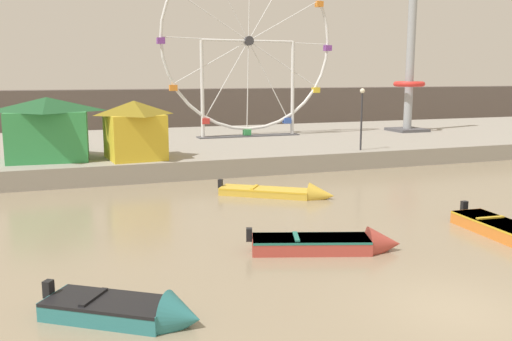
{
  "coord_description": "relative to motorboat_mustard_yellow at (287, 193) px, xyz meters",
  "views": [
    {
      "loc": [
        -9.24,
        -10.77,
        5.9
      ],
      "look_at": [
        -0.75,
        12.97,
        1.51
      ],
      "focal_mm": 38.72,
      "sensor_mm": 36.0,
      "label": 1
    }
  ],
  "objects": [
    {
      "name": "drop_tower_steel_tower",
      "position": [
        17.98,
        16.01,
        6.52
      ],
      "size": [
        2.8,
        2.8,
        14.66
      ],
      "color": "#999EA3",
      "rests_on": "quay_promenade"
    },
    {
      "name": "carnival_booth_green_kiosk",
      "position": [
        -10.89,
        9.06,
        2.74
      ],
      "size": [
        4.94,
        4.23,
        3.56
      ],
      "rotation": [
        0.0,
        0.0,
        -0.07
      ],
      "color": "#33934C",
      "rests_on": "quay_promenade"
    },
    {
      "name": "motorboat_faded_red",
      "position": [
        -1.7,
        -8.31,
        0.06
      ],
      "size": [
        5.18,
        2.74,
        1.19
      ],
      "rotation": [
        0.0,
        0.0,
        5.96
      ],
      "color": "#B24238",
      "rests_on": "ground_plane"
    },
    {
      "name": "distant_town_skyline",
      "position": [
        -1.05,
        34.2,
        2.0
      ],
      "size": [
        140.0,
        3.0,
        4.4
      ],
      "primitive_type": "cube",
      "color": "#564C47",
      "rests_on": "ground_plane"
    },
    {
      "name": "motorboat_teal_painted",
      "position": [
        -8.83,
        -11.48,
        0.05
      ],
      "size": [
        3.97,
        3.28,
        1.24
      ],
      "rotation": [
        0.0,
        0.0,
        5.68
      ],
      "color": "teal",
      "rests_on": "ground_plane"
    },
    {
      "name": "promenade_lamp_near",
      "position": [
        7.97,
        6.69,
        3.47
      ],
      "size": [
        0.32,
        0.32,
        3.95
      ],
      "color": "#2D2D33",
      "rests_on": "quay_promenade"
    },
    {
      "name": "motorboat_mustard_yellow",
      "position": [
        0.0,
        0.0,
        0.0
      ],
      "size": [
        5.3,
        4.23,
        1.16
      ],
      "rotation": [
        0.0,
        0.0,
        5.67
      ],
      "color": "gold",
      "rests_on": "ground_plane"
    },
    {
      "name": "quay_promenade",
      "position": [
        -1.05,
        15.84,
        0.34
      ],
      "size": [
        110.0,
        20.34,
        1.09
      ],
      "primitive_type": "cube",
      "color": "gray",
      "rests_on": "ground_plane"
    },
    {
      "name": "carnival_booth_yellow_awning",
      "position": [
        -6.21,
        7.84,
        2.63
      ],
      "size": [
        3.66,
        3.93,
        3.35
      ],
      "rotation": [
        0.0,
        0.0,
        0.1
      ],
      "color": "yellow",
      "rests_on": "quay_promenade"
    },
    {
      "name": "ground_plane",
      "position": [
        -1.05,
        -13.52,
        -0.2
      ],
      "size": [
        240.0,
        240.0,
        0.0
      ],
      "primitive_type": "plane",
      "color": "gray"
    },
    {
      "name": "ferris_wheel_white_frame",
      "position": [
        3.79,
        16.74,
        8.04
      ],
      "size": [
        14.08,
        1.2,
        14.24
      ],
      "color": "silver",
      "rests_on": "quay_promenade"
    }
  ]
}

